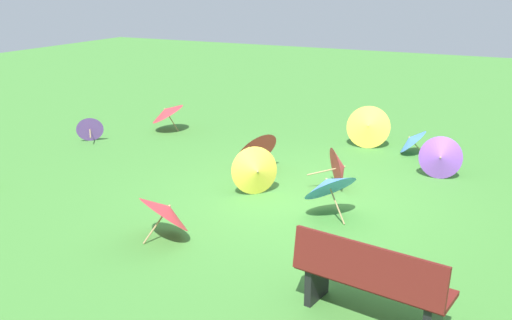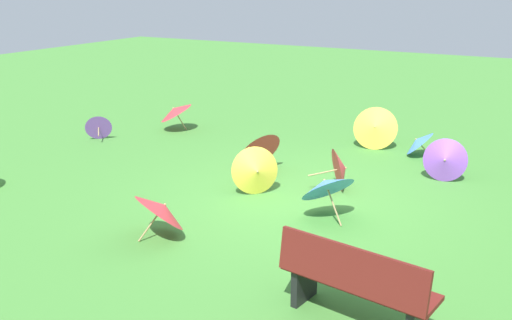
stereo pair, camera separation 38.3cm
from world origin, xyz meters
The scene contains 12 objects.
ground centered at (0.00, 0.00, 0.00)m, with size 40.00×40.00×0.00m, color #478C38.
park_bench centered at (-1.90, 2.89, 0.47)m, with size 1.65×0.72×0.90m.
parasol_blue_0 centered at (-0.60, 0.47, 0.50)m, with size 1.04×1.06×0.81m.
parasol_blue_1 centered at (-1.02, -3.26, 0.29)m, with size 0.62×0.71×0.56m.
parasol_red_0 centered at (1.35, -0.97, 0.41)m, with size 0.98×1.05×0.82m.
parasol_purple_0 centered at (5.38, -1.13, 0.29)m, with size 0.62×0.60×0.58m.
parasol_yellow_0 centered at (0.74, 0.16, 0.40)m, with size 0.81×0.81×0.80m.
parasol_purple_1 centered at (-1.79, -1.99, 0.38)m, with size 0.79×0.67×0.76m.
parasol_red_1 centered at (4.40, -2.58, 0.46)m, with size 1.07×1.08×0.72m.
parasol_red_2 centered at (-0.38, -0.72, 0.36)m, with size 0.78×0.75×0.73m.
parasol_red_3 centered at (1.06, 2.18, 0.41)m, with size 1.03×1.00×0.72m.
parasol_yellow_4 centered at (-0.10, -3.39, 0.44)m, with size 1.00×0.86×0.87m.
Camera 1 is at (-3.16, 7.98, 3.35)m, focal length 40.25 mm.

